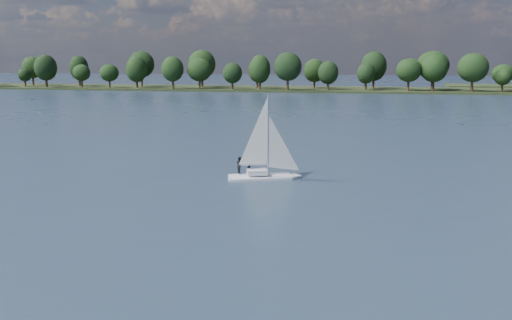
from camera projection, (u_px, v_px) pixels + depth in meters
The scene contains 4 objects.
ground at pixel (289, 117), 122.99m from camera, with size 700.00×700.00×0.00m, color #233342.
far_shore at pixel (330, 90), 230.93m from camera, with size 660.00×40.00×1.50m, color black.
sailboat at pixel (261, 155), 58.84m from camera, with size 7.19×4.37×9.17m.
treeline at pixel (341, 70), 224.77m from camera, with size 562.83×74.19×17.89m.
Camera 1 is at (18.20, -21.57, 12.29)m, focal length 40.00 mm.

